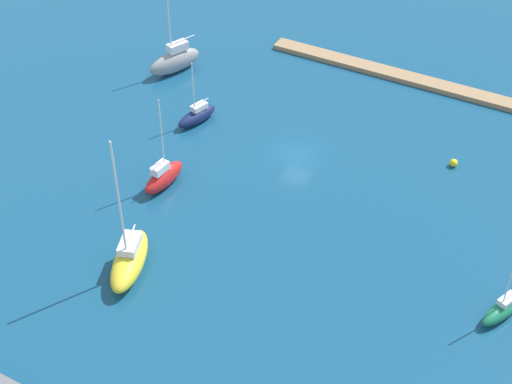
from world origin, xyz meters
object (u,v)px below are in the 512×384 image
Objects in this scene: sailboat_gray_near_pier at (175,60)px; sailboat_red_center_basin at (164,176)px; sailboat_navy_far_north at (197,115)px; pier_dock at (391,73)px; sailboat_green_lone_north at (503,309)px; mooring_buoy_yellow at (454,163)px; sailboat_yellow_lone_south at (129,259)px.

sailboat_gray_near_pier is 19.96m from sailboat_red_center_basin.
sailboat_navy_far_north is at bearing 20.21° from sailboat_red_center_basin.
sailboat_navy_far_north is at bearing 51.72° from pier_dock.
sailboat_navy_far_north is 35.47m from sailboat_green_lone_north.
sailboat_gray_near_pier is 10.26m from sailboat_navy_far_north.
pier_dock is 4.02× the size of sailboat_navy_far_north.
sailboat_red_center_basin is at bearing 34.53° from mooring_buoy_yellow.
pier_dock is at bearing 157.79° from sailboat_navy_far_north.
sailboat_gray_near_pier is 32.33m from mooring_buoy_yellow.
sailboat_yellow_lone_south is at bearing -48.82° from sailboat_green_lone_north.
sailboat_gray_near_pier reaches higher than sailboat_navy_far_north.
sailboat_green_lone_north is 0.51× the size of sailboat_yellow_lone_south.
sailboat_red_center_basin is (-9.97, 17.29, -0.29)m from sailboat_gray_near_pier.
sailboat_green_lone_north is 18.37m from mooring_buoy_yellow.
sailboat_navy_far_north is 9.06× the size of mooring_buoy_yellow.
sailboat_green_lone_north is 8.65× the size of mooring_buoy_yellow.
sailboat_navy_far_north is at bearing -85.43° from sailboat_green_lone_north.
sailboat_yellow_lone_south is (7.79, 37.96, 0.90)m from pier_dock.
sailboat_gray_near_pier is at bearing 26.31° from pier_dock.
mooring_buoy_yellow reaches higher than pier_dock.
pier_dock is 23.73m from sailboat_gray_near_pier.
sailboat_gray_near_pier is 30.57m from sailboat_yellow_lone_south.
sailboat_green_lone_north is 29.12m from sailboat_yellow_lone_south.
sailboat_red_center_basin is 0.70× the size of sailboat_yellow_lone_south.
sailboat_green_lone_north is (-41.03, 18.08, -0.64)m from sailboat_gray_near_pier.
sailboat_yellow_lone_south reaches higher than sailboat_red_center_basin.
pier_dock is at bearing -48.56° from mooring_buoy_yellow.
sailboat_gray_near_pier is at bearing -3.46° from mooring_buoy_yellow.
sailboat_green_lone_north is at bearing 88.22° from sailboat_navy_far_north.
mooring_buoy_yellow is at bearing 108.90° from sailboat_gray_near_pier.
mooring_buoy_yellow is at bearing -129.04° from sailboat_green_lone_north.
sailboat_red_center_basin is at bearing -69.06° from sailboat_green_lone_north.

